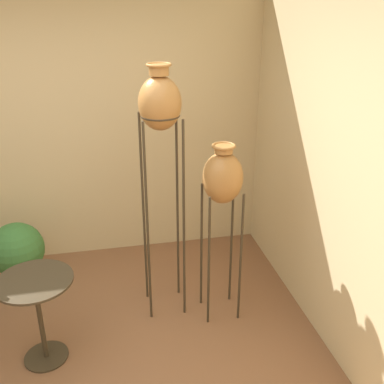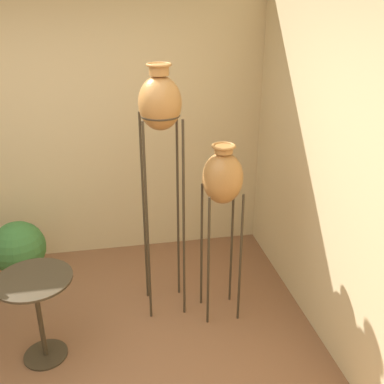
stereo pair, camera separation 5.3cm
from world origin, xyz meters
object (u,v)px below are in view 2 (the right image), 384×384
Objects in this scene: side_table at (37,300)px; potted_plant at (19,251)px; vase_stand_tall at (160,110)px; vase_stand_medium at (223,181)px.

side_table is 1.10× the size of potted_plant.
side_table is at bearing -155.30° from vase_stand_tall.
vase_stand_tall is 3.27× the size of potted_plant.
vase_stand_tall is 0.70m from vase_stand_medium.
potted_plant is at bearing 156.83° from vase_stand_medium.
potted_plant is (-0.29, 0.99, -0.15)m from side_table.
vase_stand_medium is 2.36× the size of potted_plant.
vase_stand_tall is 1.61m from side_table.
vase_stand_tall is at bearing -23.70° from potted_plant.
side_table is 1.05m from potted_plant.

